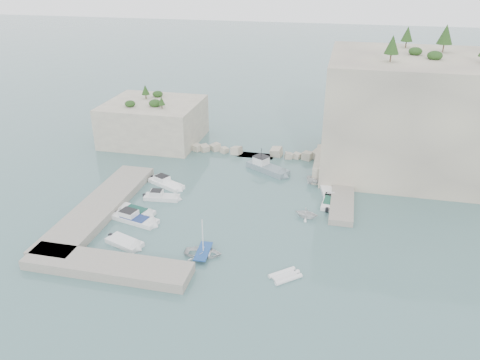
% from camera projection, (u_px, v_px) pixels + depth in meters
% --- Properties ---
extents(ground, '(400.00, 400.00, 0.00)m').
position_uv_depth(ground, '(229.00, 222.00, 58.02)').
color(ground, slate).
rests_on(ground, ground).
extents(cliff_east, '(26.00, 22.00, 17.00)m').
position_uv_depth(cliff_east, '(415.00, 114.00, 69.96)').
color(cliff_east, beige).
rests_on(cliff_east, ground).
extents(cliff_terrace, '(8.00, 10.00, 2.50)m').
position_uv_depth(cliff_terrace, '(341.00, 166.00, 70.70)').
color(cliff_terrace, beige).
rests_on(cliff_terrace, ground).
extents(outcrop_west, '(16.00, 14.00, 7.00)m').
position_uv_depth(outcrop_west, '(154.00, 122.00, 82.56)').
color(outcrop_west, beige).
rests_on(outcrop_west, ground).
extents(quay_west, '(5.00, 24.00, 1.10)m').
position_uv_depth(quay_west, '(100.00, 207.00, 60.34)').
color(quay_west, '#9E9689').
rests_on(quay_west, ground).
extents(quay_south, '(18.00, 4.00, 1.10)m').
position_uv_depth(quay_south, '(107.00, 266.00, 48.80)').
color(quay_south, '#9E9689').
rests_on(quay_south, ground).
extents(ledge_east, '(3.00, 16.00, 0.80)m').
position_uv_depth(ledge_east, '(343.00, 194.00, 63.92)').
color(ledge_east, '#9E9689').
rests_on(ledge_east, ground).
extents(breakwater, '(28.00, 3.00, 1.40)m').
position_uv_depth(breakwater, '(256.00, 152.00, 77.28)').
color(breakwater, beige).
rests_on(breakwater, ground).
extents(motorboat_a, '(6.54, 4.54, 1.40)m').
position_uv_depth(motorboat_a, '(166.00, 185.00, 67.34)').
color(motorboat_a, white).
rests_on(motorboat_a, ground).
extents(motorboat_b, '(5.35, 2.23, 1.40)m').
position_uv_depth(motorboat_b, '(162.00, 199.00, 63.52)').
color(motorboat_b, silver).
rests_on(motorboat_b, ground).
extents(motorboat_c, '(5.89, 3.43, 0.70)m').
position_uv_depth(motorboat_c, '(136.00, 213.00, 60.04)').
color(motorboat_c, silver).
rests_on(motorboat_c, ground).
extents(motorboat_d, '(7.07, 3.58, 1.40)m').
position_uv_depth(motorboat_d, '(135.00, 221.00, 58.22)').
color(motorboat_d, white).
rests_on(motorboat_d, ground).
extents(motorboat_e, '(5.19, 3.49, 0.70)m').
position_uv_depth(motorboat_e, '(125.00, 244.00, 53.48)').
color(motorboat_e, silver).
rests_on(motorboat_e, ground).
extents(rowboat, '(4.34, 3.22, 0.86)m').
position_uv_depth(rowboat, '(203.00, 255.00, 51.57)').
color(rowboat, white).
rests_on(rowboat, ground).
extents(inflatable_dinghy, '(3.65, 3.47, 0.44)m').
position_uv_depth(inflatable_dinghy, '(285.00, 277.00, 47.96)').
color(inflatable_dinghy, white).
rests_on(inflatable_dinghy, ground).
extents(tender_east_a, '(3.26, 2.93, 1.52)m').
position_uv_depth(tender_east_a, '(306.00, 218.00, 58.99)').
color(tender_east_a, white).
rests_on(tender_east_a, ground).
extents(tender_east_b, '(2.15, 5.12, 0.70)m').
position_uv_depth(tender_east_b, '(329.00, 204.00, 62.30)').
color(tender_east_b, white).
rests_on(tender_east_b, ground).
extents(tender_east_c, '(2.56, 5.02, 0.70)m').
position_uv_depth(tender_east_c, '(327.00, 192.00, 65.46)').
color(tender_east_c, white).
rests_on(tender_east_c, ground).
extents(tender_east_d, '(4.14, 2.49, 1.50)m').
position_uv_depth(tender_east_d, '(319.00, 184.00, 67.90)').
color(tender_east_d, silver).
rests_on(tender_east_d, ground).
extents(work_boat, '(7.74, 5.92, 2.20)m').
position_uv_depth(work_boat, '(268.00, 171.00, 71.87)').
color(work_boat, slate).
rests_on(work_boat, ground).
extents(rowboat_mast, '(0.10, 0.10, 4.20)m').
position_uv_depth(rowboat_mast, '(203.00, 235.00, 50.49)').
color(rowboat_mast, white).
rests_on(rowboat_mast, rowboat).
extents(vegetation, '(53.48, 13.88, 13.40)m').
position_uv_depth(vegetation, '(387.00, 47.00, 68.19)').
color(vegetation, '#1E4219').
rests_on(vegetation, ground).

